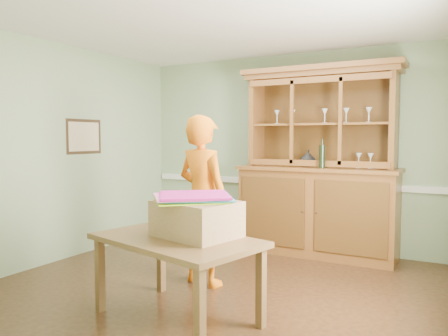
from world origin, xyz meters
The scene contains 12 objects.
floor centered at (0.00, 0.00, 0.00)m, with size 4.50×4.50×0.00m, color #4B2E18.
ceiling centered at (0.00, 0.00, 2.70)m, with size 4.50×4.50×0.00m, color white.
wall_back centered at (0.00, 2.00, 1.35)m, with size 4.50×4.50×0.00m, color #8DA77D.
wall_left centered at (-2.25, 0.00, 1.35)m, with size 4.00×4.00×0.00m, color #8DA77D.
wall_front centered at (0.00, -2.00, 1.35)m, with size 4.50×4.50×0.00m, color #8DA77D.
chair_rail centered at (0.00, 1.98, 0.90)m, with size 4.41×0.05×0.08m, color white.
framed_map centered at (-2.23, 0.30, 1.55)m, with size 0.03×0.60×0.46m.
china_hutch centered at (0.50, 1.72, 0.86)m, with size 2.09×0.69×2.45m.
dining_table centered at (0.07, -0.89, 0.62)m, with size 1.56×1.15×0.70m.
cardboard_box centered at (0.20, -0.78, 0.85)m, with size 0.65×0.52×0.30m, color #A37954.
kite_stack centered at (0.15, -0.74, 1.03)m, with size 0.80×0.80×0.05m.
person centered at (-0.22, 0.00, 0.89)m, with size 0.65×0.42×1.77m, color orange.
Camera 1 is at (2.15, -3.86, 1.54)m, focal length 35.00 mm.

